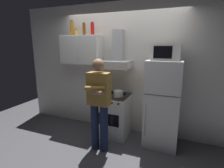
# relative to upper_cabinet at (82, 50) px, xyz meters

# --- Properties ---
(ground_plane) EXTENTS (7.00, 7.00, 0.00)m
(ground_plane) POSITION_rel_upper_cabinet_xyz_m (0.85, -0.37, -1.75)
(ground_plane) COLOR #4C4C51
(back_wall_tiled) EXTENTS (4.80, 0.10, 2.70)m
(back_wall_tiled) POSITION_rel_upper_cabinet_xyz_m (0.85, 0.23, -0.40)
(back_wall_tiled) COLOR silver
(back_wall_tiled) RESTS_ON ground_plane
(upper_cabinet) EXTENTS (0.90, 0.37, 0.60)m
(upper_cabinet) POSITION_rel_upper_cabinet_xyz_m (0.00, 0.00, 0.00)
(upper_cabinet) COLOR white
(stove_oven) EXTENTS (0.60, 0.62, 0.87)m
(stove_oven) POSITION_rel_upper_cabinet_xyz_m (0.80, -0.13, -1.32)
(stove_oven) COLOR white
(stove_oven) RESTS_ON ground_plane
(range_hood) EXTENTS (0.60, 0.44, 0.75)m
(range_hood) POSITION_rel_upper_cabinet_xyz_m (0.80, 0.00, -0.15)
(range_hood) COLOR #B7BABF
(refrigerator) EXTENTS (0.60, 0.62, 1.60)m
(refrigerator) POSITION_rel_upper_cabinet_xyz_m (1.75, -0.12, -0.95)
(refrigerator) COLOR silver
(refrigerator) RESTS_ON ground_plane
(microwave) EXTENTS (0.48, 0.37, 0.28)m
(microwave) POSITION_rel_upper_cabinet_xyz_m (1.75, -0.11, -0.01)
(microwave) COLOR silver
(microwave) RESTS_ON refrigerator
(person_standing) EXTENTS (0.38, 0.33, 1.64)m
(person_standing) POSITION_rel_upper_cabinet_xyz_m (0.75, -0.73, -0.85)
(person_standing) COLOR #192342
(person_standing) RESTS_ON ground_plane
(cooking_pot) EXTENTS (0.28, 0.18, 0.12)m
(cooking_pot) POSITION_rel_upper_cabinet_xyz_m (0.93, -0.24, -0.81)
(cooking_pot) COLOR #B7BABF
(cooking_pot) RESTS_ON stove_oven
(bottle_spice_jar) EXTENTS (0.06, 0.06, 0.14)m
(bottle_spice_jar) POSITION_rel_upper_cabinet_xyz_m (-0.11, -0.02, 0.36)
(bottle_spice_jar) COLOR gold
(bottle_spice_jar) RESTS_ON upper_cabinet
(bottle_soda_red) EXTENTS (0.08, 0.08, 0.26)m
(bottle_soda_red) POSITION_rel_upper_cabinet_xyz_m (0.27, 0.01, 0.42)
(bottle_soda_red) COLOR red
(bottle_soda_red) RESTS_ON upper_cabinet
(bottle_beer_brown) EXTENTS (0.06, 0.06, 0.26)m
(bottle_beer_brown) POSITION_rel_upper_cabinet_xyz_m (0.06, 0.02, 0.42)
(bottle_beer_brown) COLOR brown
(bottle_beer_brown) RESTS_ON upper_cabinet
(bottle_liquor_amber) EXTENTS (0.08, 0.08, 0.31)m
(bottle_liquor_amber) POSITION_rel_upper_cabinet_xyz_m (-0.21, -0.01, 0.45)
(bottle_liquor_amber) COLOR #B7721E
(bottle_liquor_amber) RESTS_ON upper_cabinet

